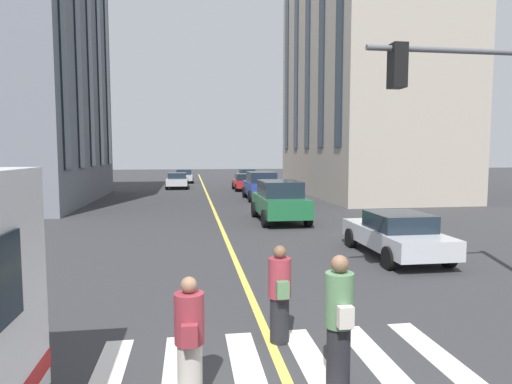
# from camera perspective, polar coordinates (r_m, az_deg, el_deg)

# --- Properties ---
(lane_centre_line) EXTENTS (80.00, 0.16, 0.01)m
(lane_centre_line) POSITION_cam_1_polar(r_m,az_deg,el_deg) (25.34, -5.50, -2.13)
(lane_centre_line) COLOR #D8C64C
(lane_centre_line) RESTS_ON ground_plane
(crosswalk_marking) EXTENTS (2.40, 5.45, 0.01)m
(crosswalk_marking) POSITION_cam_1_polar(r_m,az_deg,el_deg) (7.19, 3.04, -21.11)
(crosswalk_marking) COLOR silver
(crosswalk_marking) RESTS_ON ground_plane
(car_green_trailing) EXTENTS (4.70, 2.14, 1.88)m
(car_green_trailing) POSITION_cam_1_polar(r_m,az_deg,el_deg) (20.50, 3.05, -1.10)
(car_green_trailing) COLOR #1E6038
(car_green_trailing) RESTS_ON ground_plane
(car_blue_oncoming) EXTENTS (4.70, 2.14, 1.88)m
(car_blue_oncoming) POSITION_cam_1_polar(r_m,az_deg,el_deg) (29.95, 0.66, 0.86)
(car_blue_oncoming) COLOR navy
(car_blue_oncoming) RESTS_ON ground_plane
(car_silver_parked_a) EXTENTS (4.40, 1.95, 1.37)m
(car_silver_parked_a) POSITION_cam_1_polar(r_m,az_deg,el_deg) (40.22, -10.07, 1.49)
(car_silver_parked_a) COLOR #B7BABF
(car_silver_parked_a) RESTS_ON ground_plane
(car_silver_parked_b) EXTENTS (4.40, 1.95, 1.37)m
(car_silver_parked_b) POSITION_cam_1_polar(r_m,az_deg,el_deg) (14.25, 17.52, -5.15)
(car_silver_parked_b) COLOR #B7BABF
(car_silver_parked_b) RESTS_ON ground_plane
(car_silver_near) EXTENTS (3.90, 1.89, 1.40)m
(car_silver_near) POSITION_cam_1_polar(r_m,az_deg,el_deg) (47.42, -9.21, 2.03)
(car_silver_near) COLOR #B7BABF
(car_silver_near) RESTS_ON ground_plane
(car_red_mid) EXTENTS (3.90, 1.89, 1.40)m
(car_red_mid) POSITION_cam_1_polar(r_m,az_deg,el_deg) (37.44, -1.46, 1.30)
(car_red_mid) COLOR #B21E1E
(car_red_mid) RESTS_ON ground_plane
(car_grey_far) EXTENTS (4.40, 1.95, 1.37)m
(car_grey_far) POSITION_cam_1_polar(r_m,az_deg,el_deg) (48.78, -1.20, 2.18)
(car_grey_far) COLOR slate
(car_grey_far) RESTS_ON ground_plane
(pedestrian_near) EXTENTS (0.50, 0.38, 1.83)m
(pedestrian_near) POSITION_cam_1_polar(r_m,az_deg,el_deg) (6.28, 10.60, -16.04)
(pedestrian_near) COLOR black
(pedestrian_near) RESTS_ON ground_plane
(pedestrian_companion) EXTENTS (0.50, 0.38, 1.62)m
(pedestrian_companion) POSITION_cam_1_polar(r_m,az_deg,el_deg) (6.02, -8.52, -18.17)
(pedestrian_companion) COLOR beige
(pedestrian_companion) RESTS_ON ground_plane
(pedestrian_far) EXTENTS (0.50, 0.38, 1.65)m
(pedestrian_far) POSITION_cam_1_polar(r_m,az_deg,el_deg) (7.60, 3.06, -12.95)
(pedestrian_far) COLOR black
(pedestrian_far) RESTS_ON ground_plane
(traffic_light_mast) EXTENTS (0.36, 4.59, 5.50)m
(traffic_light_mast) POSITION_cam_1_polar(r_m,az_deg,el_deg) (10.92, 28.01, 8.38)
(traffic_light_mast) COLOR #595B60
(traffic_light_mast) RESTS_ON ground_plane
(building_right_near) EXTENTS (17.79, 8.70, 25.11)m
(building_right_near) POSITION_cam_1_polar(r_m,az_deg,el_deg) (36.45, 13.68, 19.87)
(building_right_near) COLOR #A89E8E
(building_right_near) RESTS_ON ground_plane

